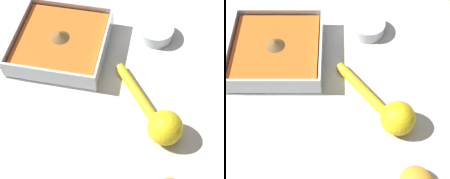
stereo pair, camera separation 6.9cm
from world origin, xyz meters
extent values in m
plane|color=beige|center=(0.00, 0.00, 0.00)|extent=(4.00, 4.00, 0.00)
cube|color=silver|center=(-0.02, 0.04, 0.00)|extent=(0.22, 0.22, 0.01)
cube|color=silver|center=(-0.02, 0.15, 0.03)|extent=(0.22, 0.01, 0.05)
cube|color=silver|center=(-0.02, -0.06, 0.03)|extent=(0.22, 0.01, 0.05)
cube|color=silver|center=(0.09, 0.04, 0.03)|extent=(0.01, 0.21, 0.05)
cube|color=silver|center=(-0.13, 0.04, 0.03)|extent=(0.01, 0.21, 0.05)
cube|color=orange|center=(-0.02, 0.04, 0.03)|extent=(0.20, 0.20, 0.04)
cone|color=brown|center=(-0.02, 0.04, 0.05)|extent=(0.05, 0.05, 0.02)
cylinder|color=silver|center=(0.07, -0.18, 0.02)|extent=(0.09, 0.09, 0.03)
cylinder|color=brown|center=(0.07, -0.18, 0.01)|extent=(0.08, 0.08, 0.02)
sphere|color=yellow|center=(-0.21, -0.23, 0.04)|extent=(0.07, 0.07, 0.07)
cylinder|color=yellow|center=(-0.12, -0.16, 0.01)|extent=(0.14, 0.12, 0.02)
camera|label=1|loc=(-0.50, -0.17, 0.61)|focal=50.00mm
camera|label=2|loc=(-0.51, -0.11, 0.61)|focal=50.00mm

